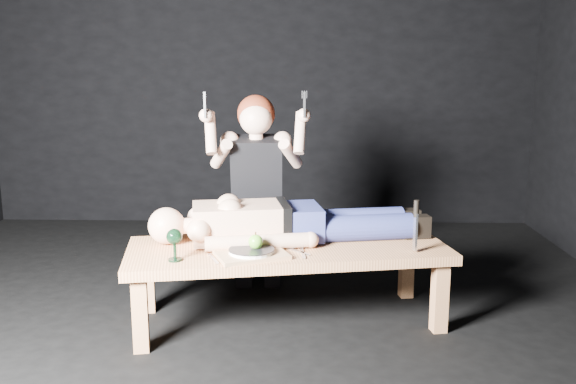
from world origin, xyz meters
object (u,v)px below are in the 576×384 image
object	(u,v)px
carving_knife	(416,226)
goblet	(175,245)
serving_tray	(251,255)
lying_man	(294,217)
kneeling_woman	(257,191)
table	(288,284)

from	to	relation	value
carving_knife	goblet	bearing A→B (deg)	178.15
serving_tray	carving_knife	size ratio (longest dim) A/B	1.25
lying_man	kneeling_woman	distance (m)	0.48
kneeling_woman	goblet	world-z (taller)	kneeling_woman
table	goblet	size ratio (longest dim) A/B	10.43
serving_tray	goblet	size ratio (longest dim) A/B	2.11
kneeling_woman	carving_knife	distance (m)	1.12
serving_tray	carving_knife	distance (m)	0.90
table	goblet	xyz separation A→B (m)	(-0.58, -0.29, 0.31)
carving_knife	serving_tray	bearing A→B (deg)	176.75
kneeling_woman	serving_tray	size ratio (longest dim) A/B	3.63
lying_man	serving_tray	bearing A→B (deg)	-131.97
lying_man	carving_knife	world-z (taller)	carving_knife
lying_man	kneeling_woman	world-z (taller)	kneeling_woman
serving_tray	goblet	bearing A→B (deg)	-168.34
lying_man	goblet	distance (m)	0.75
table	serving_tray	world-z (taller)	serving_tray
table	lying_man	bearing A→B (deg)	67.73
serving_tray	kneeling_woman	bearing A→B (deg)	91.95
lying_man	carving_knife	size ratio (longest dim) A/B	6.27
lying_man	carving_knife	xyz separation A→B (m)	(0.67, -0.24, 0.01)
kneeling_woman	goblet	xyz separation A→B (m)	(-0.37, -0.84, -0.12)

